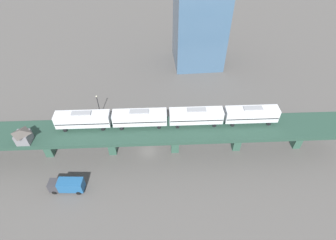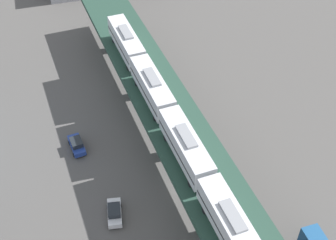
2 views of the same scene
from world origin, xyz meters
The scene contains 9 objects.
ground_plane centered at (0.00, 0.00, 0.00)m, with size 400.00×400.00×0.00m, color #514F4C.
elevated_viaduct centered at (-0.01, -0.17, 6.39)m, with size 12.46×92.28×7.43m.
subway_train centered at (-1.18, 4.95, 9.97)m, with size 5.03×49.88×4.45m.
signal_hut centered at (1.24, -26.14, 9.23)m, with size 3.36×3.36×3.40m.
street_car_blue centered at (-12.67, 13.39, 0.94)m, with size 1.96×4.41×1.89m.
street_car_white centered at (-11.40, -0.82, 0.94)m, with size 2.95×4.73×1.89m.
delivery_truck centered at (9.32, -17.32, 1.76)m, with size 2.98×7.39×3.20m.
street_lamp centered at (-14.35, -12.91, 4.11)m, with size 0.44×0.44×6.94m.
office_tower centered at (-41.06, 18.88, 18.00)m, with size 16.00×16.00×36.00m.
Camera 1 is at (41.97, 1.11, 49.37)m, focal length 28.00 mm.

